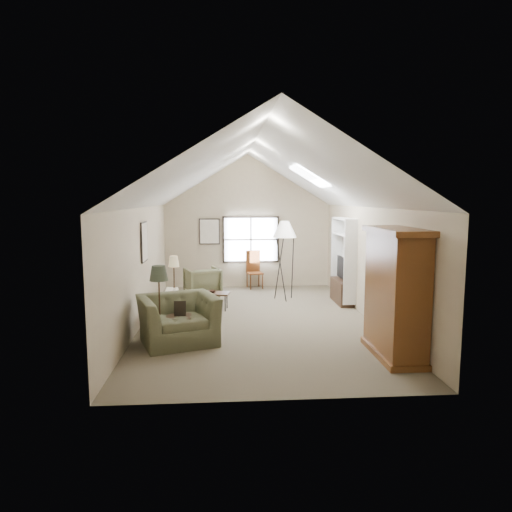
{
  "coord_description": "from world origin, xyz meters",
  "views": [
    {
      "loc": [
        -0.74,
        -9.81,
        2.71
      ],
      "look_at": [
        0.0,
        0.4,
        1.4
      ],
      "focal_mm": 32.0,
      "sensor_mm": 36.0,
      "label": 1
    }
  ],
  "objects": [
    {
      "name": "side_table",
      "position": [
        -1.55,
        -1.48,
        0.27
      ],
      "size": [
        0.55,
        0.55,
        0.53
      ],
      "primitive_type": "cylinder",
      "rotation": [
        0.0,
        0.0,
        0.03
      ],
      "color": "#372116",
      "rests_on": "ground"
    },
    {
      "name": "dark_lamp",
      "position": [
        -1.95,
        -1.28,
        0.74
      ],
      "size": [
        0.37,
        0.37,
        1.48
      ],
      "primitive_type": null,
      "rotation": [
        0.0,
        0.0,
        0.03
      ],
      "color": "#262C1F",
      "rests_on": "ground"
    },
    {
      "name": "tv_alcove",
      "position": [
        2.34,
        1.6,
        1.15
      ],
      "size": [
        0.32,
        1.3,
        2.1
      ],
      "primitive_type": "cube",
      "color": "white",
      "rests_on": "ground"
    },
    {
      "name": "tan_lamp",
      "position": [
        -1.95,
        1.32,
        0.66
      ],
      "size": [
        0.27,
        0.27,
        1.33
      ],
      "primitive_type": null,
      "rotation": [
        0.0,
        0.0,
        0.03
      ],
      "color": "tan",
      "rests_on": "ground"
    },
    {
      "name": "armchair_far",
      "position": [
        -1.31,
        2.54,
        0.41
      ],
      "size": [
        1.11,
        1.13,
        0.82
      ],
      "primitive_type": "imported",
      "rotation": [
        0.0,
        0.0,
        3.46
      ],
      "color": "#696D4C",
      "rests_on": "ground"
    },
    {
      "name": "skylight",
      "position": [
        1.3,
        0.9,
        3.22
      ],
      "size": [
        0.8,
        1.2,
        0.52
      ],
      "primitive_type": null,
      "color": "white",
      "rests_on": "room_shell"
    },
    {
      "name": "bowl",
      "position": [
        -1.02,
        1.11,
        0.45
      ],
      "size": [
        0.23,
        0.23,
        0.05
      ],
      "primitive_type": "imported",
      "rotation": [
        0.0,
        0.0,
        -0.15
      ],
      "color": "#331D14",
      "rests_on": "coffee_table"
    },
    {
      "name": "sofa",
      "position": [
        -1.65,
        0.12,
        0.31
      ],
      "size": [
        0.9,
        2.15,
        0.62
      ],
      "primitive_type": "imported",
      "rotation": [
        0.0,
        0.0,
        1.6
      ],
      "color": "white",
      "rests_on": "ground"
    },
    {
      "name": "window",
      "position": [
        0.1,
        3.96,
        1.45
      ],
      "size": [
        1.72,
        0.08,
        1.42
      ],
      "primitive_type": "cube",
      "color": "black",
      "rests_on": "room_shell"
    },
    {
      "name": "wall_art",
      "position": [
        -1.88,
        1.94,
        1.73
      ],
      "size": [
        1.97,
        3.71,
        0.88
      ],
      "color": "black",
      "rests_on": "room_shell"
    },
    {
      "name": "tv_panel",
      "position": [
        2.32,
        1.6,
        0.92
      ],
      "size": [
        0.05,
        0.9,
        0.55
      ],
      "primitive_type": "cube",
      "color": "black",
      "rests_on": "media_console"
    },
    {
      "name": "tripod_lamp",
      "position": [
        0.87,
        2.05,
        1.07
      ],
      "size": [
        0.76,
        0.76,
        2.15
      ],
      "primitive_type": null,
      "rotation": [
        0.0,
        0.0,
        -0.26
      ],
      "color": "white",
      "rests_on": "ground"
    },
    {
      "name": "armoire",
      "position": [
        2.18,
        -2.4,
        1.1
      ],
      "size": [
        0.6,
        1.5,
        2.2
      ],
      "primitive_type": "cube",
      "color": "brown",
      "rests_on": "ground"
    },
    {
      "name": "room_shell",
      "position": [
        0.0,
        0.0,
        3.21
      ],
      "size": [
        5.01,
        8.01,
        4.0
      ],
      "color": "brown",
      "rests_on": "ground"
    },
    {
      "name": "side_chair",
      "position": [
        0.2,
        3.7,
        0.56
      ],
      "size": [
        0.52,
        0.52,
        1.12
      ],
      "primitive_type": "cube",
      "rotation": [
        0.0,
        0.0,
        0.23
      ],
      "color": "brown",
      "rests_on": "ground"
    },
    {
      "name": "coffee_table",
      "position": [
        -1.02,
        1.11,
        0.21
      ],
      "size": [
        0.89,
        0.58,
        0.42
      ],
      "primitive_type": "cube",
      "rotation": [
        0.0,
        0.0,
        -0.15
      ],
      "color": "#3A2418",
      "rests_on": "ground"
    },
    {
      "name": "armchair_near",
      "position": [
        -1.59,
        -1.41,
        0.45
      ],
      "size": [
        1.69,
        1.59,
        0.89
      ],
      "primitive_type": "imported",
      "rotation": [
        0.0,
        0.0,
        0.34
      ],
      "color": "#595C40",
      "rests_on": "ground"
    },
    {
      "name": "media_console",
      "position": [
        2.32,
        1.6,
        0.3
      ],
      "size": [
        0.34,
        1.18,
        0.6
      ],
      "primitive_type": "cube",
      "color": "#382316",
      "rests_on": "ground"
    }
  ]
}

